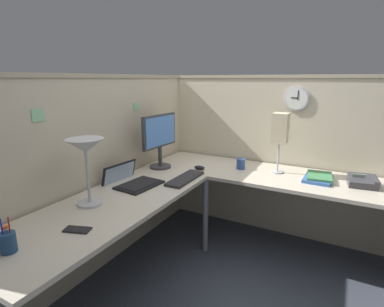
{
  "coord_description": "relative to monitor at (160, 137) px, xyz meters",
  "views": [
    {
      "loc": [
        -2.05,
        -0.89,
        1.54
      ],
      "look_at": [
        0.18,
        0.31,
        0.9
      ],
      "focal_mm": 27.68,
      "sensor_mm": 36.0,
      "label": 1
    }
  ],
  "objects": [
    {
      "name": "ground_plane",
      "position": [
        -0.17,
        -0.64,
        -1.02
      ],
      "size": [
        6.8,
        6.8,
        0.0
      ],
      "primitive_type": "plane",
      "color": "#383D47"
    },
    {
      "name": "cubicle_wall_back",
      "position": [
        -0.53,
        0.23,
        -0.23
      ],
      "size": [
        2.57,
        0.12,
        1.58
      ],
      "color": "beige",
      "rests_on": "ground"
    },
    {
      "name": "cubicle_wall_right",
      "position": [
        0.7,
        -0.9,
        -0.23
      ],
      "size": [
        0.12,
        2.37,
        1.58
      ],
      "color": "beige",
      "rests_on": "ground"
    },
    {
      "name": "desk",
      "position": [
        -0.31,
        -0.69,
        -0.39
      ],
      "size": [
        2.35,
        2.15,
        0.73
      ],
      "color": "beige",
      "rests_on": "ground"
    },
    {
      "name": "monitor",
      "position": [
        0.0,
        0.0,
        0.0
      ],
      "size": [
        0.46,
        0.2,
        0.5
      ],
      "color": "#38383D",
      "rests_on": "desk"
    },
    {
      "name": "laptop",
      "position": [
        -0.48,
        -0.04,
        -0.27
      ],
      "size": [
        0.37,
        0.41,
        0.22
      ],
      "color": "black",
      "rests_on": "desk"
    },
    {
      "name": "keyboard",
      "position": [
        -0.2,
        -0.38,
        -0.28
      ],
      "size": [
        0.43,
        0.14,
        0.02
      ],
      "primitive_type": "cube",
      "rotation": [
        0.0,
        0.0,
        0.0
      ],
      "color": "#232326",
      "rests_on": "desk"
    },
    {
      "name": "computer_mouse",
      "position": [
        0.12,
        -0.35,
        -0.28
      ],
      "size": [
        0.06,
        0.1,
        0.03
      ],
      "primitive_type": "ellipsoid",
      "color": "black",
      "rests_on": "desk"
    },
    {
      "name": "desk_lamp_dome",
      "position": [
        -0.92,
        -0.06,
        0.07
      ],
      "size": [
        0.24,
        0.24,
        0.44
      ],
      "color": "#B7BABF",
      "rests_on": "desk"
    },
    {
      "name": "pen_cup",
      "position": [
        -1.52,
        -0.14,
        -0.24
      ],
      "size": [
        0.08,
        0.08,
        0.18
      ],
      "color": "navy",
      "rests_on": "desk"
    },
    {
      "name": "cell_phone",
      "position": [
        -1.21,
        -0.27,
        -0.29
      ],
      "size": [
        0.11,
        0.16,
        0.01
      ],
      "primitive_type": "cube",
      "rotation": [
        0.0,
        0.0,
        0.34
      ],
      "color": "black",
      "rests_on": "desk"
    },
    {
      "name": "office_phone",
      "position": [
        0.32,
        -1.68,
        -0.26
      ],
      "size": [
        0.21,
        0.23,
        0.11
      ],
      "color": "#38383D",
      "rests_on": "desk"
    },
    {
      "name": "book_stack",
      "position": [
        0.32,
        -1.35,
        -0.27
      ],
      "size": [
        0.3,
        0.23,
        0.04
      ],
      "color": "#335999",
      "rests_on": "desk"
    },
    {
      "name": "desk_lamp_paper",
      "position": [
        0.37,
        -1.01,
        0.09
      ],
      "size": [
        0.13,
        0.13,
        0.53
      ],
      "color": "#B7BABF",
      "rests_on": "desk"
    },
    {
      "name": "coffee_mug",
      "position": [
        0.31,
        -0.68,
        -0.25
      ],
      "size": [
        0.08,
        0.08,
        0.1
      ],
      "primitive_type": "cylinder",
      "color": "#2D4C8C",
      "rests_on": "desk"
    },
    {
      "name": "wall_clock",
      "position": [
        0.65,
        -1.08,
        0.34
      ],
      "size": [
        0.04,
        0.22,
        0.22
      ],
      "color": "#B7BABF"
    },
    {
      "name": "pinned_note_leftmost",
      "position": [
        -0.1,
        0.18,
        0.28
      ],
      "size": [
        0.07,
        0.0,
        0.06
      ],
      "primitive_type": "cube",
      "color": "#8CCC99"
    },
    {
      "name": "pinned_note_rightmost",
      "position": [
        -1.06,
        0.18,
        0.3
      ],
      "size": [
        0.08,
        0.0,
        0.08
      ],
      "primitive_type": "cube",
      "color": "#8CCC99"
    }
  ]
}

